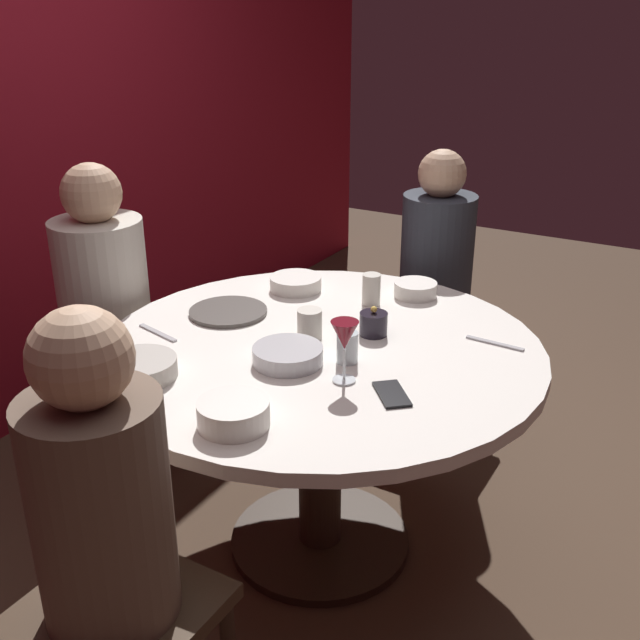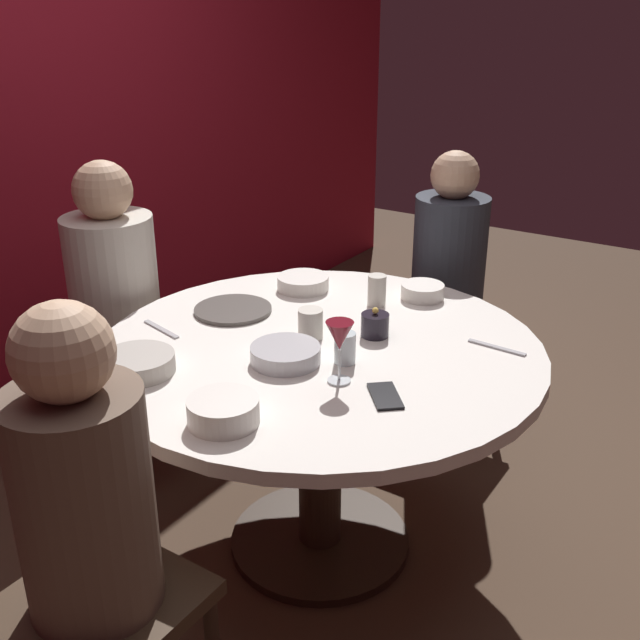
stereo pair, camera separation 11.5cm
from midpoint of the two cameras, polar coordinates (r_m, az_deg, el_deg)
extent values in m
plane|color=#4C3828|center=(2.65, 1.29, -16.65)|extent=(8.00, 8.00, 0.00)
cylinder|color=white|center=(2.25, 1.46, -2.35)|extent=(1.34, 1.34, 0.04)
cylinder|color=#332319|center=(2.44, 1.37, -10.28)|extent=(0.14, 0.14, 0.70)
cylinder|color=#2D2116|center=(2.64, 1.30, -16.40)|extent=(0.60, 0.60, 0.03)
cube|color=#3F2D1E|center=(1.84, -14.61, -20.32)|extent=(0.40, 0.40, 0.04)
cylinder|color=brown|center=(1.67, -15.59, -13.31)|extent=(0.29, 0.29, 0.52)
sphere|color=tan|center=(1.49, -17.01, -2.38)|extent=(0.20, 0.20, 0.20)
cylinder|color=#332319|center=(2.18, -13.74, -20.52)|extent=(0.04, 0.04, 0.43)
cube|color=#3F2D1E|center=(2.90, -13.78, -3.00)|extent=(0.40, 0.40, 0.04)
cylinder|color=beige|center=(2.79, -14.33, 2.32)|extent=(0.32, 0.32, 0.54)
sphere|color=tan|center=(2.68, -15.09, 9.53)|extent=(0.21, 0.21, 0.21)
cylinder|color=#332319|center=(3.03, -17.93, -7.34)|extent=(0.04, 0.04, 0.43)
cylinder|color=#332319|center=(2.80, -13.42, -9.46)|extent=(0.04, 0.04, 0.43)
cylinder|color=#332319|center=(3.22, -13.31, -4.90)|extent=(0.04, 0.04, 0.43)
cylinder|color=#332319|center=(3.00, -8.75, -6.67)|extent=(0.04, 0.04, 0.43)
cube|color=#3F2D1E|center=(3.13, 10.49, -0.72)|extent=(0.40, 0.40, 0.04)
cylinder|color=#2D333D|center=(3.02, 10.88, 4.27)|extent=(0.29, 0.29, 0.53)
sphere|color=tan|center=(2.93, 11.40, 10.78)|extent=(0.19, 0.19, 0.19)
cylinder|color=#332319|center=(3.43, 8.75, -2.72)|extent=(0.04, 0.04, 0.43)
cylinder|color=#332319|center=(3.15, 6.10, -4.99)|extent=(0.04, 0.04, 0.43)
cylinder|color=#332319|center=(3.32, 14.07, -4.08)|extent=(0.04, 0.04, 0.43)
cylinder|color=#332319|center=(3.03, 11.83, -6.58)|extent=(0.04, 0.04, 0.43)
cylinder|color=black|center=(2.30, 5.64, -0.40)|extent=(0.09, 0.09, 0.07)
sphere|color=#F9D159|center=(2.28, 5.69, 0.71)|extent=(0.02, 0.02, 0.02)
cylinder|color=silver|center=(2.03, 3.09, -4.66)|extent=(0.06, 0.06, 0.01)
cylinder|color=silver|center=(2.01, 3.12, -3.45)|extent=(0.01, 0.01, 0.09)
cone|color=maroon|center=(1.97, 3.17, -1.25)|extent=(0.08, 0.08, 0.08)
cylinder|color=#4C4742|center=(2.49, -5.36, 0.78)|extent=(0.26, 0.26, 0.01)
cube|color=black|center=(1.97, 6.67, -5.80)|extent=(0.15, 0.15, 0.01)
cylinder|color=#B7B7BC|center=(2.13, -1.11, -2.65)|extent=(0.20, 0.20, 0.05)
cylinder|color=silver|center=(1.84, -5.61, -6.96)|extent=(0.18, 0.18, 0.06)
cylinder|color=silver|center=(2.62, 9.08, 2.17)|extent=(0.15, 0.15, 0.05)
cylinder|color=#B2ADA3|center=(2.12, -12.22, -3.28)|extent=(0.20, 0.20, 0.05)
cylinder|color=silver|center=(2.67, -0.07, 2.85)|extent=(0.18, 0.18, 0.05)
cylinder|color=beige|center=(2.27, 0.71, -0.32)|extent=(0.08, 0.08, 0.09)
cylinder|color=beige|center=(2.53, 5.66, 2.25)|extent=(0.06, 0.06, 0.11)
cylinder|color=silver|center=(2.12, 3.47, -2.16)|extent=(0.06, 0.06, 0.09)
cube|color=#B7B7BC|center=(2.38, -10.69, -0.70)|extent=(0.06, 0.18, 0.01)
cube|color=#B7B7BC|center=(2.29, 14.74, -2.05)|extent=(0.03, 0.18, 0.01)
camera|label=1|loc=(0.06, -88.52, 0.63)|focal=41.92mm
camera|label=2|loc=(0.06, 91.48, -0.63)|focal=41.92mm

